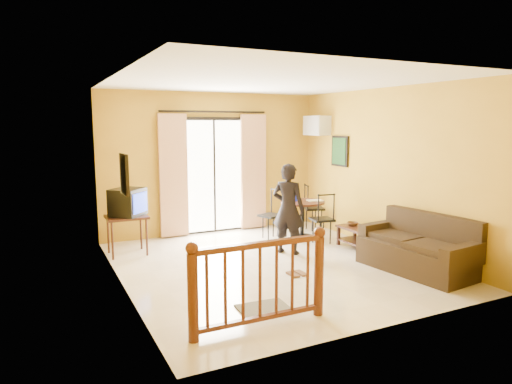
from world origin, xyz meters
name	(u,v)px	position (x,y,z in m)	size (l,w,h in m)	color
ground	(271,265)	(0.00, 0.00, 0.00)	(5.00, 5.00, 0.00)	beige
room_shell	(272,156)	(0.00, 0.00, 1.70)	(5.00, 5.00, 5.00)	white
balcony_door	(214,174)	(0.00, 2.43, 1.19)	(2.25, 0.14, 2.46)	black
tv_table	(127,220)	(-1.90, 1.59, 0.58)	(0.67, 0.55, 0.66)	black
television	(128,202)	(-1.87, 1.59, 0.89)	(0.68, 0.68, 0.46)	black
picture_left	(124,174)	(-2.22, -0.20, 1.55)	(0.05, 0.42, 0.52)	black
dining_table	(302,209)	(1.37, 1.31, 0.56)	(0.85, 0.85, 0.71)	black
water_jug	(295,194)	(1.24, 1.38, 0.84)	(0.14, 0.14, 0.26)	#1625D4
serving_tray	(315,201)	(1.59, 1.21, 0.72)	(0.28, 0.18, 0.02)	white
dining_chairs	(302,237)	(1.38, 1.32, 0.00)	(1.67, 1.49, 0.95)	black
air_conditioner	(317,126)	(2.09, 1.95, 2.15)	(0.31, 0.60, 0.40)	silver
botanical_print	(340,151)	(2.22, 1.30, 1.65)	(0.05, 0.50, 0.60)	black
coffee_table	(360,235)	(1.85, 0.15, 0.25)	(0.46, 0.83, 0.37)	black
bowl	(353,224)	(1.85, 0.36, 0.40)	(0.20, 0.20, 0.06)	#4F311B
sofa	(419,250)	(1.86, -1.22, 0.32)	(1.02, 1.88, 0.85)	black
standing_person	(288,209)	(0.57, 0.46, 0.77)	(0.56, 0.37, 1.54)	black
stair_balustrade	(260,277)	(-1.15, -1.90, 0.56)	(1.63, 0.13, 1.04)	#471E0F
doormat	(263,308)	(-0.89, -1.47, 0.01)	(0.60, 0.40, 0.02)	#5C594A
sandals	(297,274)	(0.11, -0.59, 0.01)	(0.24, 0.25, 0.03)	#4F311B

